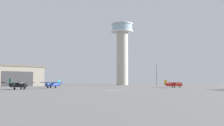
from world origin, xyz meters
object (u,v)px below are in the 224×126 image
at_px(control_tower, 122,48).
at_px(airplane_black, 18,84).
at_px(airplane_blue, 53,84).
at_px(airplane_red, 174,84).
at_px(light_post_north, 157,73).

relative_size(control_tower, airplane_black, 4.11).
distance_m(airplane_blue, airplane_black, 16.02).
height_order(airplane_red, light_post_north, light_post_north).
xyz_separation_m(control_tower, airplane_black, (-30.53, -71.93, -19.42)).
relative_size(airplane_red, airplane_black, 0.97).
relative_size(control_tower, airplane_red, 4.25).
bearing_deg(control_tower, airplane_black, -113.00).
distance_m(airplane_red, airplane_black, 50.88).
bearing_deg(light_post_north, airplane_black, -133.19).
bearing_deg(light_post_north, control_tower, 122.99).
bearing_deg(airplane_red, airplane_blue, 178.88).
bearing_deg(control_tower, airplane_red, -72.62).
distance_m(airplane_red, airplane_blue, 41.30).
xyz_separation_m(control_tower, airplane_red, (16.26, -51.95, -19.55)).
height_order(airplane_blue, airplane_black, airplane_black).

